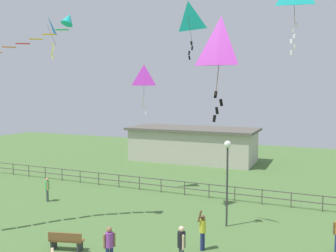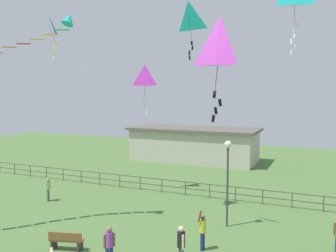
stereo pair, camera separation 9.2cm
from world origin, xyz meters
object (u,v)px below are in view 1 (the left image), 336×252
(person_1, at_px, (203,229))
(kite_5, at_px, (48,27))
(park_bench, at_px, (66,240))
(lamppost, at_px, (227,164))
(person_2, at_px, (181,244))
(kite_1, at_px, (221,47))
(kite_2, at_px, (188,17))
(streamer_kite, at_px, (46,29))
(person_3, at_px, (47,188))
(kite_3, at_px, (144,77))
(person_5, at_px, (109,244))

(person_1, height_order, kite_5, kite_5)
(park_bench, distance_m, kite_5, 15.20)
(lamppost, relative_size, person_1, 2.42)
(park_bench, height_order, person_1, person_1)
(person_2, bearing_deg, kite_1, -50.87)
(person_2, height_order, kite_5, kite_5)
(kite_2, bearing_deg, kite_5, 161.09)
(kite_2, bearing_deg, person_1, -46.11)
(kite_1, distance_m, streamer_kite, 11.00)
(person_2, relative_size, kite_1, 0.59)
(lamppost, xyz_separation_m, person_3, (-11.50, -0.25, -2.37))
(lamppost, distance_m, person_2, 5.61)
(person_1, relative_size, streamer_kite, 0.27)
(lamppost, bearing_deg, person_3, -178.76)
(park_bench, relative_size, person_3, 1.03)
(kite_3, bearing_deg, kite_5, -155.56)
(person_5, distance_m, kite_3, 13.55)
(person_5, bearing_deg, streamer_kite, 153.34)
(person_1, relative_size, kite_5, 0.63)
(person_1, bearing_deg, kite_2, 133.89)
(kite_1, bearing_deg, person_3, 150.13)
(park_bench, relative_size, person_5, 0.94)
(streamer_kite, bearing_deg, lamppost, 23.45)
(person_5, xyz_separation_m, kite_3, (-4.01, 10.90, 6.98))
(kite_5, bearing_deg, lamppost, -8.79)
(person_2, relative_size, kite_3, 0.50)
(streamer_kite, bearing_deg, kite_3, 82.13)
(person_3, xyz_separation_m, kite_5, (-1.56, 2.27, 10.46))
(lamppost, xyz_separation_m, person_1, (-0.26, -3.19, -2.31))
(person_5, distance_m, streamer_kite, 10.70)
(person_3, height_order, streamer_kite, streamer_kite)
(kite_2, bearing_deg, person_2, -73.35)
(kite_3, bearing_deg, kite_2, -49.62)
(kite_1, bearing_deg, park_bench, 163.40)
(person_5, xyz_separation_m, kite_5, (-9.95, 8.20, 10.38))
(lamppost, relative_size, park_bench, 2.86)
(kite_5, height_order, streamer_kite, kite_5)
(lamppost, bearing_deg, park_bench, -135.24)
(person_3, height_order, kite_5, kite_5)
(park_bench, height_order, kite_5, kite_5)
(lamppost, bearing_deg, person_1, -94.73)
(kite_2, xyz_separation_m, streamer_kite, (-6.83, -1.63, -0.35))
(person_3, relative_size, kite_3, 0.44)
(person_1, bearing_deg, kite_1, -66.99)
(person_5, bearing_deg, person_1, 46.37)
(kite_3, xyz_separation_m, streamer_kite, (-1.15, -8.31, 2.03))
(lamppost, bearing_deg, kite_5, 171.21)
(person_3, relative_size, streamer_kite, 0.22)
(lamppost, bearing_deg, kite_3, 146.49)
(park_bench, bearing_deg, person_2, 5.70)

